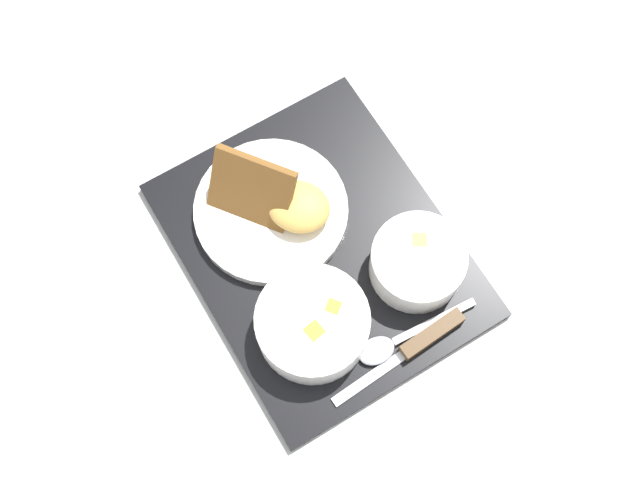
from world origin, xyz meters
name	(u,v)px	position (x,y,z in m)	size (l,w,h in m)	color
ground_plane	(320,252)	(0.00, 0.00, 0.00)	(4.00, 4.00, 0.00)	silver
serving_tray	(320,250)	(0.00, 0.00, 0.01)	(0.39, 0.31, 0.01)	black
bowl_salad	(313,324)	(-0.08, 0.06, 0.04)	(0.13, 0.13, 0.05)	white
bowl_soup	(418,261)	(-0.08, -0.08, 0.04)	(0.11, 0.11, 0.05)	white
plate_main	(274,207)	(0.07, 0.02, 0.03)	(0.19, 0.19, 0.09)	white
knife	(424,339)	(-0.16, -0.04, 0.02)	(0.02, 0.18, 0.02)	silver
spoon	(395,341)	(-0.15, -0.01, 0.02)	(0.04, 0.16, 0.01)	silver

